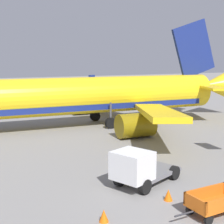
% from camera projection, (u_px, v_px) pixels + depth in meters
% --- Properties ---
extents(airplane, '(37.61, 30.28, 11.34)m').
position_uv_depth(airplane, '(89.00, 96.00, 34.84)').
color(airplane, yellow).
rests_on(airplane, ground).
extents(baggage_cart_third_in_row, '(3.59, 1.54, 1.07)m').
position_uv_depth(baggage_cart_third_in_row, '(215.00, 202.00, 15.30)').
color(baggage_cart_third_in_row, orange).
rests_on(baggage_cart_third_in_row, ground).
extents(service_truck_beside_carts, '(4.77, 3.46, 2.10)m').
position_uv_depth(service_truck_beside_carts, '(138.00, 168.00, 18.44)').
color(service_truck_beside_carts, slate).
rests_on(service_truck_beside_carts, ground).
extents(traffic_cone_near_plane, '(0.44, 0.44, 0.57)m').
position_uv_depth(traffic_cone_near_plane, '(168.00, 195.00, 16.86)').
color(traffic_cone_near_plane, orange).
rests_on(traffic_cone_near_plane, ground).
extents(traffic_cone_mid_apron, '(0.42, 0.42, 0.55)m').
position_uv_depth(traffic_cone_mid_apron, '(104.00, 216.00, 14.66)').
color(traffic_cone_mid_apron, orange).
rests_on(traffic_cone_mid_apron, ground).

